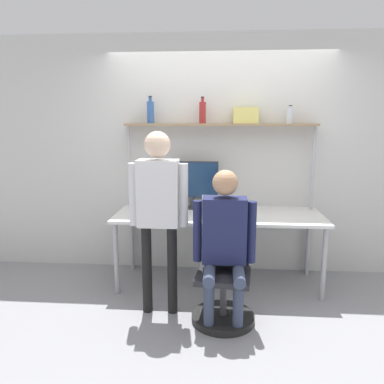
{
  "coord_description": "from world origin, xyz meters",
  "views": [
    {
      "loc": [
        0.01,
        -3.46,
        1.76
      ],
      "look_at": [
        -0.24,
        -0.19,
        1.13
      ],
      "focal_mm": 35.0,
      "sensor_mm": 36.0,
      "label": 1
    }
  ],
  "objects": [
    {
      "name": "bottle_clear",
      "position": [
        0.75,
        0.69,
        1.8
      ],
      "size": [
        0.07,
        0.07,
        0.19
      ],
      "color": "silver",
      "rests_on": "shelf_unit"
    },
    {
      "name": "cell_phone",
      "position": [
        0.24,
        0.23,
        0.78
      ],
      "size": [
        0.07,
        0.15,
        0.01
      ],
      "color": "#264C8C",
      "rests_on": "desk"
    },
    {
      "name": "bottle_blue",
      "position": [
        -0.76,
        0.69,
        1.85
      ],
      "size": [
        0.08,
        0.08,
        0.29
      ],
      "color": "#335999",
      "rests_on": "shelf_unit"
    },
    {
      "name": "storage_box",
      "position": [
        0.27,
        0.69,
        1.81
      ],
      "size": [
        0.26,
        0.19,
        0.17
      ],
      "color": "#DBCC66",
      "rests_on": "shelf_unit"
    },
    {
      "name": "monitor",
      "position": [
        -0.3,
        0.65,
        1.08
      ],
      "size": [
        0.58,
        0.18,
        0.53
      ],
      "color": "#333338",
      "rests_on": "desk"
    },
    {
      "name": "bottle_red",
      "position": [
        -0.19,
        0.69,
        1.84
      ],
      "size": [
        0.07,
        0.07,
        0.28
      ],
      "color": "maroon",
      "rests_on": "shelf_unit"
    },
    {
      "name": "office_chair",
      "position": [
        0.06,
        -0.35,
        0.28
      ],
      "size": [
        0.56,
        0.56,
        0.91
      ],
      "color": "black",
      "rests_on": "ground_plane"
    },
    {
      "name": "desk",
      "position": [
        0.0,
        0.42,
        0.71
      ],
      "size": [
        2.19,
        0.8,
        0.78
      ],
      "color": "silver",
      "rests_on": "ground_plane"
    },
    {
      "name": "wall_back",
      "position": [
        0.0,
        0.85,
        1.35
      ],
      "size": [
        8.0,
        0.06,
        2.7
      ],
      "color": "silver",
      "rests_on": "ground_plane"
    },
    {
      "name": "person_seated",
      "position": [
        0.05,
        -0.4,
        0.79
      ],
      "size": [
        0.54,
        0.47,
        1.35
      ],
      "color": "#38425B",
      "rests_on": "ground_plane"
    },
    {
      "name": "person_standing",
      "position": [
        -0.53,
        -0.27,
        1.06
      ],
      "size": [
        0.53,
        0.23,
        1.67
      ],
      "color": "black",
      "rests_on": "ground_plane"
    },
    {
      "name": "shelf_unit",
      "position": [
        0.0,
        0.69,
        1.48
      ],
      "size": [
        2.08,
        0.23,
        1.72
      ],
      "color": "#997A56",
      "rests_on": "ground_plane"
    },
    {
      "name": "ground_plane",
      "position": [
        0.0,
        0.0,
        0.0
      ],
      "size": [
        12.0,
        12.0,
        0.0
      ],
      "primitive_type": "plane",
      "color": "gray"
    },
    {
      "name": "laptop",
      "position": [
        -0.01,
        0.24,
        0.84
      ],
      "size": [
        0.32,
        0.22,
        0.23
      ],
      "color": "silver",
      "rests_on": "desk"
    }
  ]
}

